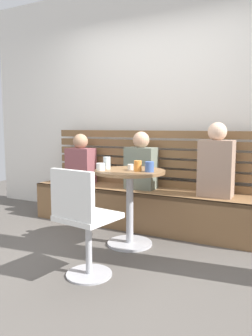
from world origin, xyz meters
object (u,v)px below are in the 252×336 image
object	(u,v)px
cup_glass_tall	(107,163)
cup_mug_blue	(149,167)
cafe_table	(130,193)
cup_espresso_small	(130,167)
person_child_left	(81,161)
white_chair	(83,219)
booth_bench	(142,208)
cup_tumbler_orange	(138,166)
cup_ceramic_white	(101,167)
person_adult	(216,164)
person_child_middle	(141,164)

from	to	relation	value
cup_glass_tall	cup_mug_blue	bearing A→B (deg)	0.74
cafe_table	cup_espresso_small	bearing A→B (deg)	96.38
cafe_table	cup_espresso_small	distance (m)	0.25
person_child_left	cafe_table	bearing A→B (deg)	-31.79
white_chair	booth_bench	bearing A→B (deg)	96.15
cup_tumbler_orange	cup_mug_blue	size ratio (longest dim) A/B	1.05
cafe_table	cup_tumbler_orange	distance (m)	0.29
white_chair	cup_ceramic_white	world-z (taller)	white_chair
cafe_table	cup_ceramic_white	xyz separation A→B (m)	(-0.23, -0.15, 0.26)
cup_mug_blue	white_chair	bearing A→B (deg)	-104.52
person_adult	cup_ceramic_white	xyz separation A→B (m)	(-0.92, -0.75, -0.01)
person_adult	person_child_middle	distance (m)	0.86
booth_bench	cup_glass_tall	world-z (taller)	cup_glass_tall
cup_espresso_small	cup_mug_blue	bearing A→B (deg)	-11.75
person_child_left	cup_tumbler_orange	size ratio (longest dim) A/B	6.23
booth_bench	cup_espresso_small	world-z (taller)	cup_espresso_small
person_adult	cup_espresso_small	bearing A→B (deg)	-140.42
cup_glass_tall	booth_bench	bearing A→B (deg)	81.27
person_child_left	booth_bench	bearing A→B (deg)	-2.20
person_adult	cup_ceramic_white	bearing A→B (deg)	-141.11
cup_espresso_small	cup_ceramic_white	xyz separation A→B (m)	(-0.23, -0.17, 0.01)
person_child_left	white_chair	bearing A→B (deg)	-54.58
booth_bench	white_chair	distance (m)	1.44
cafe_table	white_chair	size ratio (longest dim) A/B	0.87
white_chair	cafe_table	bearing A→B (deg)	90.89
cup_mug_blue	cup_ceramic_white	xyz separation A→B (m)	(-0.45, -0.13, -0.01)
cup_mug_blue	cup_espresso_small	bearing A→B (deg)	168.25
cup_espresso_small	cup_mug_blue	world-z (taller)	cup_mug_blue
cup_espresso_small	cup_tumbler_orange	bearing A→B (deg)	-27.98
person_adult	cup_ceramic_white	distance (m)	1.19
person_adult	cafe_table	bearing A→B (deg)	-139.49
person_child_left	cup_ceramic_white	bearing A→B (deg)	-45.11
cup_mug_blue	cup_ceramic_white	size ratio (longest dim) A/B	1.19
cup_glass_tall	person_adult	bearing A→B (deg)	33.97
person_child_middle	person_child_left	bearing A→B (deg)	179.80
cup_espresso_small	cup_ceramic_white	distance (m)	0.29
cup_glass_tall	cup_mug_blue	world-z (taller)	cup_glass_tall
booth_bench	person_child_left	world-z (taller)	person_child_left
white_chair	person_child_left	bearing A→B (deg)	125.42
cafe_table	person_child_middle	size ratio (longest dim) A/B	1.13
white_chair	cup_espresso_small	distance (m)	0.88
cup_glass_tall	cup_espresso_small	bearing A→B (deg)	12.37
cup_glass_tall	cup_mug_blue	xyz separation A→B (m)	(0.45, 0.01, -0.01)
person_child_middle	cup_tumbler_orange	size ratio (longest dim) A/B	6.57
cup_espresso_small	cup_tumbler_orange	size ratio (longest dim) A/B	0.56
person_child_left	cup_ceramic_white	xyz separation A→B (m)	(0.78, -0.78, 0.06)
cup_espresso_small	cup_tumbler_orange	distance (m)	0.12
person_child_left	cup_espresso_small	size ratio (longest dim) A/B	11.13
booth_bench	person_child_left	bearing A→B (deg)	177.80
cafe_table	cup_glass_tall	xyz separation A→B (m)	(-0.24, -0.03, 0.28)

